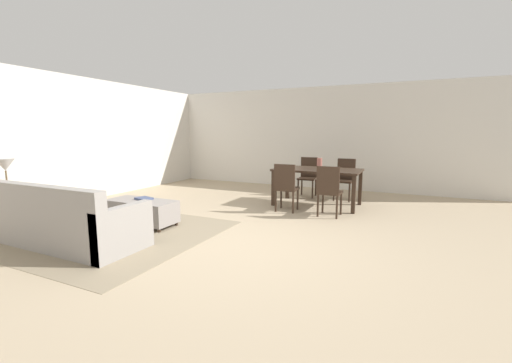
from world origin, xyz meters
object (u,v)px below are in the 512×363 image
object	(u,v)px
dining_table	(317,173)
dining_chair_near_right	(329,188)
dining_chair_near_left	(286,185)
dining_chair_far_left	(308,174)
dining_chair_far_right	(345,177)
couch	(66,224)
side_table	(9,201)
ottoman_table	(142,211)
table_lamp	(5,166)
vase_centerpiece	(320,164)
book_on_ottoman	(144,199)

from	to	relation	value
dining_table	dining_chair_near_right	distance (m)	0.98
dining_chair_near_left	dining_chair_far_left	distance (m)	1.71
dining_chair_far_left	dining_chair_far_right	world-z (taller)	same
couch	dining_chair_far_right	bearing A→B (deg)	59.02
couch	side_table	size ratio (longest dim) A/B	3.63
ottoman_table	dining_chair_far_left	xyz separation A→B (m)	(1.74, 3.57, 0.28)
table_lamp	dining_table	distance (m)	5.37
dining_chair_near_right	dining_chair_far_right	bearing A→B (deg)	91.06
dining_chair_near_left	vase_centerpiece	bearing A→B (deg)	62.70
table_lamp	dining_table	size ratio (longest dim) A/B	0.30
dining_chair_far_left	dining_chair_far_right	distance (m)	0.87
dining_chair_near_left	dining_chair_near_right	size ratio (longest dim) A/B	1.00
dining_table	dining_chair_near_left	distance (m)	0.92
table_lamp	dining_chair_near_right	world-z (taller)	table_lamp
dining_chair_near_left	dining_chair_far_left	bearing A→B (deg)	92.29
ottoman_table	dining_chair_far_right	world-z (taller)	dining_chair_far_right
dining_chair_near_left	dining_chair_far_right	world-z (taller)	same
side_table	dining_chair_far_right	xyz separation A→B (m)	(4.19, 4.64, 0.06)
vase_centerpiece	book_on_ottoman	bearing A→B (deg)	-130.45
table_lamp	dining_table	bearing A→B (deg)	45.25
ottoman_table	dining_chair_near_left	xyz separation A→B (m)	(1.81, 1.87, 0.28)
book_on_ottoman	side_table	bearing A→B (deg)	-143.07
side_table	dining_chair_near_right	distance (m)	5.14
dining_table	side_table	bearing A→B (deg)	-134.75
side_table	vase_centerpiece	bearing A→B (deg)	44.98
table_lamp	vase_centerpiece	bearing A→B (deg)	44.98
dining_chair_far_left	book_on_ottoman	size ratio (longest dim) A/B	3.54
ottoman_table	book_on_ottoman	distance (m)	0.20
side_table	ottoman_table	bearing A→B (deg)	35.27
dining_chair_near_right	vase_centerpiece	size ratio (longest dim) A/B	4.09
ottoman_table	dining_chair_far_left	size ratio (longest dim) A/B	1.27
dining_chair_near_left	dining_chair_far_left	xyz separation A→B (m)	(-0.07, 1.70, 0.00)
dining_chair_far_left	book_on_ottoman	xyz separation A→B (m)	(-1.75, -3.51, -0.09)
dining_chair_far_right	dining_chair_near_right	bearing A→B (deg)	-88.94
book_on_ottoman	table_lamp	bearing A→B (deg)	-143.07
dining_chair_far_right	book_on_ottoman	distance (m)	4.34
ottoman_table	vase_centerpiece	xyz separation A→B (m)	(2.24, 2.69, 0.64)
dining_chair_near_left	vase_centerpiece	world-z (taller)	vase_centerpiece
dining_chair_near_right	vase_centerpiece	bearing A→B (deg)	115.20
table_lamp	dining_chair_far_right	distance (m)	6.27
couch	dining_chair_near_left	xyz separation A→B (m)	(2.01, 3.03, 0.23)
table_lamp	dining_chair_far_left	world-z (taller)	table_lamp
dining_table	dining_chair_far_left	world-z (taller)	dining_chair_far_left
dining_table	dining_chair_far_right	world-z (taller)	dining_chair_far_right
ottoman_table	side_table	world-z (taller)	side_table
ottoman_table	dining_chair_far_left	bearing A→B (deg)	64.01
side_table	dining_chair_far_right	distance (m)	6.25
vase_centerpiece	dining_table	bearing A→B (deg)	-178.71
dining_chair_far_left	vase_centerpiece	world-z (taller)	vase_centerpiece
couch	table_lamp	xyz separation A→B (m)	(-1.37, 0.05, 0.71)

